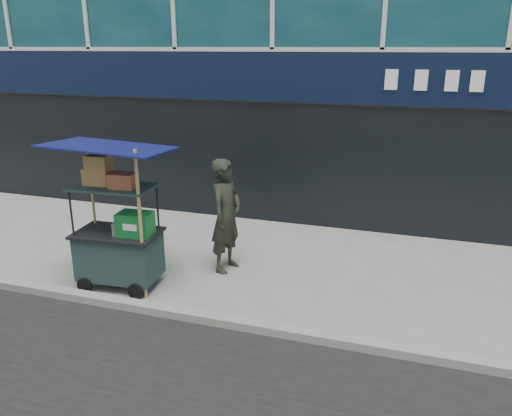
% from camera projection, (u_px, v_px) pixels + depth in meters
% --- Properties ---
extents(ground, '(80.00, 80.00, 0.00)m').
position_uv_depth(ground, '(192.00, 311.00, 6.84)').
color(ground, slate).
rests_on(ground, ground).
extents(curb, '(80.00, 0.18, 0.12)m').
position_uv_depth(curb, '(186.00, 314.00, 6.64)').
color(curb, gray).
rests_on(curb, ground).
extents(vendor_cart, '(1.73, 1.28, 2.22)m').
position_uv_depth(vendor_cart, '(119.00, 237.00, 7.35)').
color(vendor_cart, black).
rests_on(vendor_cart, ground).
extents(vendor_man, '(0.55, 0.73, 1.83)m').
position_uv_depth(vendor_man, '(226.00, 216.00, 7.86)').
color(vendor_man, black).
rests_on(vendor_man, ground).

